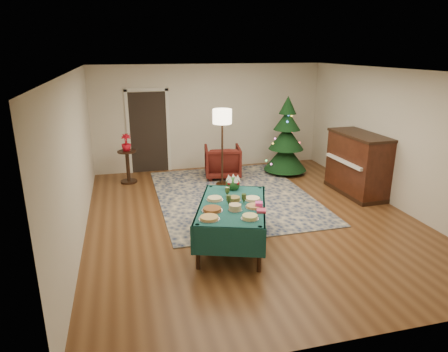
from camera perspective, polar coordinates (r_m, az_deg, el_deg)
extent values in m
plane|color=#593319|center=(7.66, 3.75, -5.83)|extent=(7.00, 7.00, 0.00)
plane|color=white|center=(7.03, 4.20, 14.79)|extent=(7.00, 7.00, 0.00)
plane|color=beige|center=(10.54, -2.04, 8.39)|extent=(6.00, 0.00, 6.00)
plane|color=beige|center=(4.22, 19.05, -7.07)|extent=(6.00, 0.00, 6.00)
plane|color=beige|center=(6.92, -20.37, 2.34)|extent=(0.00, 7.00, 7.00)
plane|color=beige|center=(8.64, 23.30, 4.88)|extent=(0.00, 7.00, 7.00)
cube|color=black|center=(10.37, -10.72, 6.08)|extent=(0.92, 0.02, 2.04)
cube|color=silver|center=(10.34, -13.50, 6.03)|extent=(0.08, 0.04, 2.14)
cube|color=silver|center=(10.40, -7.96, 6.42)|extent=(0.08, 0.04, 2.14)
cube|color=silver|center=(10.20, -11.07, 12.02)|extent=(1.08, 0.04, 0.08)
cube|color=#121F44|center=(8.70, 1.31, -2.77)|extent=(3.23, 4.22, 0.02)
cylinder|color=black|center=(5.80, -3.78, -10.07)|extent=(0.07, 0.07, 0.70)
cylinder|color=black|center=(7.27, -1.89, -4.11)|extent=(0.07, 0.07, 0.70)
cylinder|color=black|center=(5.74, 5.09, -10.40)|extent=(0.07, 0.07, 0.70)
cylinder|color=black|center=(7.23, 5.09, -4.32)|extent=(0.07, 0.07, 0.70)
cube|color=#14473B|center=(6.35, 1.19, -4.17)|extent=(1.56, 2.02, 0.04)
cube|color=#14473B|center=(7.25, 1.63, -3.07)|extent=(1.01, 0.38, 0.44)
cube|color=#14473B|center=(5.64, 0.58, -9.40)|extent=(1.01, 0.38, 0.44)
cube|color=#14473B|center=(6.42, 5.71, -5.96)|extent=(0.62, 1.72, 0.44)
cube|color=#14473B|center=(6.48, -3.32, -5.68)|extent=(0.62, 1.72, 0.44)
cylinder|color=silver|center=(5.80, -2.13, -6.15)|extent=(0.31, 0.31, 0.01)
cylinder|color=tan|center=(5.79, -2.13, -5.95)|extent=(0.26, 0.26, 0.03)
cylinder|color=silver|center=(5.82, 3.73, -6.08)|extent=(0.26, 0.26, 0.01)
cylinder|color=#D8D172|center=(5.81, 3.74, -5.82)|extent=(0.22, 0.22, 0.05)
cylinder|color=silver|center=(6.09, -1.70, -4.95)|extent=(0.33, 0.33, 0.01)
cylinder|color=brown|center=(6.08, -1.70, -4.73)|extent=(0.28, 0.28, 0.04)
cylinder|color=silver|center=(6.10, 1.59, -4.88)|extent=(0.22, 0.22, 0.01)
cylinder|color=tan|center=(6.09, 1.59, -4.46)|extent=(0.19, 0.19, 0.08)
cylinder|color=silver|center=(6.22, 4.31, -4.47)|extent=(0.28, 0.28, 0.01)
cylinder|color=#B2844C|center=(6.21, 4.31, -4.30)|extent=(0.24, 0.24, 0.03)
cylinder|color=silver|center=(6.50, -1.33, -3.42)|extent=(0.27, 0.27, 0.01)
cylinder|color=#D8BF7F|center=(6.50, -1.33, -3.22)|extent=(0.23, 0.23, 0.04)
cylinder|color=silver|center=(6.48, 1.43, -3.52)|extent=(0.23, 0.23, 0.01)
cylinder|color=maroon|center=(6.46, 1.43, -3.24)|extent=(0.20, 0.20, 0.06)
cylinder|color=silver|center=(6.53, 4.09, -3.38)|extent=(0.28, 0.28, 0.01)
cylinder|color=#F2EACC|center=(6.52, 4.09, -3.21)|extent=(0.24, 0.24, 0.03)
cone|color=#2D471E|center=(6.64, 0.48, -2.62)|extent=(0.07, 0.07, 0.08)
cylinder|color=#2D471E|center=(6.61, 0.48, -1.97)|extent=(0.07, 0.07, 0.08)
cone|color=#2D471E|center=(6.36, 2.85, -3.60)|extent=(0.07, 0.07, 0.08)
cylinder|color=#2D471E|center=(6.33, 2.86, -2.93)|extent=(0.07, 0.07, 0.08)
cone|color=#2D471E|center=(6.29, 0.66, -3.79)|extent=(0.07, 0.07, 0.08)
cylinder|color=#2D471E|center=(6.27, 0.67, -3.12)|extent=(0.07, 0.07, 0.08)
cube|color=#E64066|center=(6.07, 5.35, -4.95)|extent=(0.18, 0.18, 0.04)
cube|color=#ED42A5|center=(6.20, 5.01, -4.15)|extent=(0.14, 0.14, 0.09)
sphere|color=#1E4C1E|center=(6.98, 1.30, -1.17)|extent=(0.24, 0.24, 0.24)
cone|color=white|center=(6.96, 1.97, -0.23)|extent=(0.09, 0.09, 0.11)
cone|color=white|center=(7.02, 1.33, -0.07)|extent=(0.09, 0.09, 0.11)
cone|color=white|center=(6.97, 0.65, -0.21)|extent=(0.09, 0.09, 0.11)
cone|color=white|center=(6.88, 0.87, -0.45)|extent=(0.09, 0.09, 0.11)
cone|color=white|center=(6.87, 1.69, -0.47)|extent=(0.09, 0.09, 0.11)
sphere|color=#B20C0F|center=(7.04, 1.84, -0.67)|extent=(0.07, 0.07, 0.07)
sphere|color=#B20C0F|center=(7.03, 0.66, -0.70)|extent=(0.07, 0.07, 0.07)
sphere|color=#B20C0F|center=(6.89, 0.75, -1.08)|extent=(0.07, 0.07, 0.07)
sphere|color=#B20C0F|center=(6.90, 1.96, -1.05)|extent=(0.07, 0.07, 0.07)
imported|color=#4B1410|center=(9.83, -0.21, 2.27)|extent=(0.97, 0.92, 0.87)
cylinder|color=#A57F3F|center=(9.39, -0.25, -1.16)|extent=(0.30, 0.30, 0.03)
cylinder|color=black|center=(9.17, -0.25, 3.53)|extent=(0.04, 0.04, 1.62)
cylinder|color=#FFEABF|center=(9.01, -0.26, 8.52)|extent=(0.43, 0.43, 0.32)
cylinder|color=black|center=(9.84, -13.41, -0.75)|extent=(0.39, 0.39, 0.04)
cylinder|color=black|center=(9.73, -13.56, 1.25)|extent=(0.09, 0.09, 0.72)
cylinder|color=black|center=(9.63, -13.72, 3.42)|extent=(0.43, 0.43, 0.03)
imported|color=red|center=(9.60, -13.78, 4.16)|extent=(0.22, 0.40, 0.22)
cylinder|color=black|center=(10.40, 8.69, 0.87)|extent=(0.12, 0.12, 0.16)
cone|color=black|center=(10.30, 8.78, 2.80)|extent=(1.17, 1.17, 0.69)
cone|color=black|center=(10.19, 8.91, 5.47)|extent=(0.96, 0.96, 0.59)
cone|color=black|center=(10.10, 9.03, 7.92)|extent=(0.72, 0.72, 0.49)
cone|color=black|center=(10.05, 9.13, 10.01)|extent=(0.47, 0.47, 0.44)
cube|color=black|center=(9.31, 18.17, -2.08)|extent=(0.72, 1.55, 0.09)
cube|color=black|center=(9.13, 18.54, 1.62)|extent=(0.69, 1.53, 1.25)
cube|color=black|center=(8.98, 18.94, 5.58)|extent=(0.74, 1.57, 0.05)
cube|color=white|center=(8.93, 16.88, 2.01)|extent=(0.17, 1.30, 0.06)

